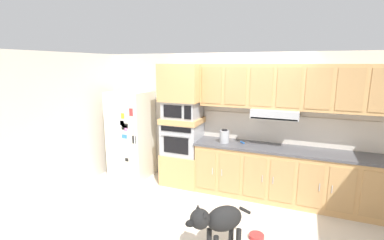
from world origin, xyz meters
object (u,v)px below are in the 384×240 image
at_px(refrigerator, 131,135).
at_px(screwdriver, 243,142).
at_px(dog, 219,220).
at_px(microwave, 182,109).
at_px(dog_food_bowl, 257,236).
at_px(electric_kettle, 224,136).
at_px(built_in_oven, 182,138).

relative_size(refrigerator, screwdriver, 10.44).
distance_m(screwdriver, dog, 1.84).
bearing_deg(refrigerator, screwdriver, 2.76).
bearing_deg(dog, refrigerator, -83.03).
bearing_deg(screwdriver, microwave, -177.92).
height_order(refrigerator, dog, refrigerator).
distance_m(refrigerator, dog, 2.93).
bearing_deg(dog_food_bowl, electric_kettle, 123.47).
xyz_separation_m(refrigerator, microwave, (1.12, 0.07, 0.58)).
height_order(screwdriver, electric_kettle, electric_kettle).
relative_size(screwdriver, dog_food_bowl, 0.84).
bearing_deg(microwave, dog_food_bowl, -37.67).
relative_size(refrigerator, microwave, 2.73).
distance_m(refrigerator, dog_food_bowl, 3.14).
relative_size(refrigerator, dog_food_bowl, 8.80).
xyz_separation_m(microwave, electric_kettle, (0.84, -0.05, -0.43)).
bearing_deg(refrigerator, electric_kettle, 0.60).
xyz_separation_m(microwave, dog, (1.25, -1.72, -1.03)).
relative_size(screwdriver, electric_kettle, 0.70).
relative_size(microwave, screwdriver, 3.82).
xyz_separation_m(screwdriver, dog_food_bowl, (0.50, -1.32, -0.90)).
height_order(electric_kettle, dog_food_bowl, electric_kettle).
distance_m(built_in_oven, screwdriver, 1.16).
distance_m(built_in_oven, electric_kettle, 0.85).
distance_m(refrigerator, screwdriver, 2.28).
bearing_deg(screwdriver, built_in_oven, -177.92).
xyz_separation_m(refrigerator, electric_kettle, (1.96, 0.02, 0.15)).
bearing_deg(built_in_oven, electric_kettle, -3.22).
bearing_deg(screwdriver, refrigerator, -177.24).
bearing_deg(electric_kettle, microwave, 176.78).
height_order(microwave, dog, microwave).
distance_m(refrigerator, built_in_oven, 1.12).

